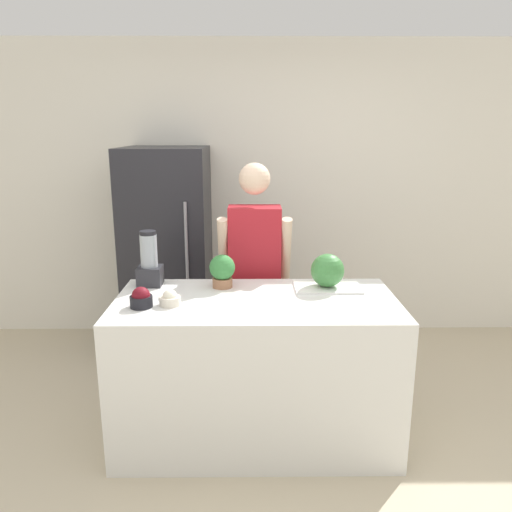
# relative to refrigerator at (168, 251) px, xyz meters

# --- Properties ---
(ground_plane) EXTENTS (14.00, 14.00, 0.00)m
(ground_plane) POSITION_rel_refrigerator_xyz_m (0.73, -1.72, -0.86)
(ground_plane) COLOR beige
(wall_back) EXTENTS (8.00, 0.06, 2.60)m
(wall_back) POSITION_rel_refrigerator_xyz_m (0.73, 0.41, 0.44)
(wall_back) COLOR white
(wall_back) RESTS_ON ground_plane
(counter_island) EXTENTS (1.65, 0.80, 0.89)m
(counter_island) POSITION_rel_refrigerator_xyz_m (0.73, -1.32, -0.41)
(counter_island) COLOR white
(counter_island) RESTS_ON ground_plane
(refrigerator) EXTENTS (0.68, 0.76, 1.71)m
(refrigerator) POSITION_rel_refrigerator_xyz_m (0.00, 0.00, 0.00)
(refrigerator) COLOR #232328
(refrigerator) RESTS_ON ground_plane
(person) EXTENTS (0.50, 0.26, 1.64)m
(person) POSITION_rel_refrigerator_xyz_m (0.72, -0.71, -0.01)
(person) COLOR #4C608C
(person) RESTS_ON ground_plane
(cutting_board) EXTENTS (0.41, 0.28, 0.01)m
(cutting_board) POSITION_rel_refrigerator_xyz_m (1.17, -1.11, 0.04)
(cutting_board) COLOR white
(cutting_board) RESTS_ON counter_island
(watermelon) EXTENTS (0.21, 0.21, 0.21)m
(watermelon) POSITION_rel_refrigerator_xyz_m (1.17, -1.12, 0.15)
(watermelon) COLOR #3D7F3D
(watermelon) RESTS_ON cutting_board
(bowl_cherries) EXTENTS (0.13, 0.13, 0.12)m
(bowl_cherries) POSITION_rel_refrigerator_xyz_m (0.09, -1.44, 0.08)
(bowl_cherries) COLOR black
(bowl_cherries) RESTS_ON counter_island
(bowl_cream) EXTENTS (0.12, 0.12, 0.09)m
(bowl_cream) POSITION_rel_refrigerator_xyz_m (0.24, -1.41, 0.07)
(bowl_cream) COLOR beige
(bowl_cream) RESTS_ON counter_island
(blender) EXTENTS (0.15, 0.15, 0.35)m
(blender) POSITION_rel_refrigerator_xyz_m (0.06, -1.04, 0.18)
(blender) COLOR #28282D
(blender) RESTS_ON counter_island
(potted_plant) EXTENTS (0.16, 0.16, 0.21)m
(potted_plant) POSITION_rel_refrigerator_xyz_m (0.52, -1.09, 0.15)
(potted_plant) COLOR #996647
(potted_plant) RESTS_ON counter_island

